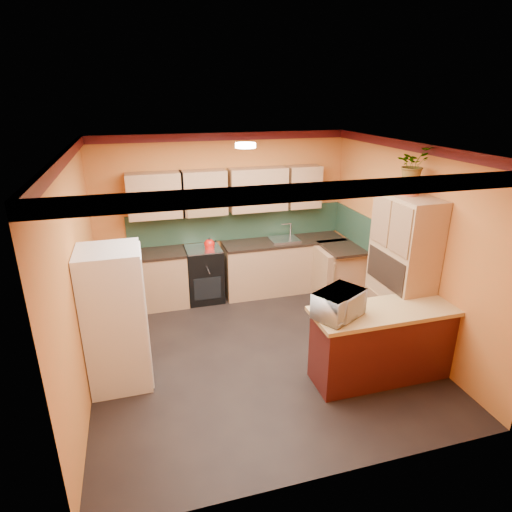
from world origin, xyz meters
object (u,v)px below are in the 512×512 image
(pantry, at_px, (401,275))
(microwave, at_px, (339,304))
(base_cabinets_back, at_px, (241,271))
(fridge, at_px, (116,319))
(breakfast_bar, at_px, (387,344))
(stove, at_px, (204,274))

(pantry, height_order, microwave, pantry)
(base_cabinets_back, relative_size, fridge, 2.15)
(fridge, bearing_deg, breakfast_bar, -14.06)
(breakfast_bar, height_order, microwave, microwave)
(fridge, bearing_deg, pantry, -2.93)
(fridge, height_order, pantry, pantry)
(breakfast_bar, bearing_deg, base_cabinets_back, 112.86)
(base_cabinets_back, distance_m, microwave, 2.82)
(stove, relative_size, breakfast_bar, 0.51)
(pantry, xyz_separation_m, breakfast_bar, (-0.50, -0.59, -0.61))
(fridge, xyz_separation_m, microwave, (2.41, -0.78, 0.23))
(breakfast_bar, bearing_deg, microwave, 180.00)
(fridge, xyz_separation_m, pantry, (3.60, -0.18, 0.20))
(base_cabinets_back, height_order, breakfast_bar, same)
(base_cabinets_back, height_order, microwave, microwave)
(fridge, relative_size, pantry, 0.81)
(pantry, bearing_deg, fridge, 177.07)
(stove, height_order, breakfast_bar, stove)
(microwave, bearing_deg, base_cabinets_back, 69.95)
(stove, bearing_deg, breakfast_bar, -56.88)
(base_cabinets_back, distance_m, breakfast_bar, 2.94)
(stove, xyz_separation_m, breakfast_bar, (1.77, -2.71, -0.02))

